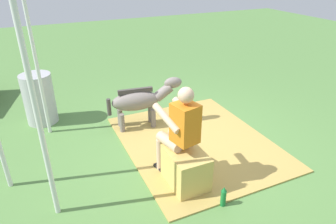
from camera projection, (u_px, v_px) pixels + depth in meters
name	position (u px, v px, depth m)	size (l,w,h in m)	color
ground_plane	(189.00, 144.00, 5.00)	(24.00, 24.00, 0.00)	#568442
hay_patch	(196.00, 142.00, 5.05)	(2.78, 2.28, 0.02)	tan
hay_bale	(186.00, 168.00, 4.02)	(0.63, 0.45, 0.51)	tan
person_seated	(179.00, 129.00, 3.91)	(0.71, 0.51, 1.39)	#D8AD8C
pony_standing	(141.00, 100.00, 5.31)	(0.42, 1.35, 0.89)	slate
soda_bottle	(223.00, 196.00, 3.71)	(0.07, 0.07, 0.28)	#197233
water_barrel	(39.00, 99.00, 5.52)	(0.54, 0.54, 0.93)	#B2B2B7
tent_pole_left	(39.00, 122.00, 3.12)	(0.06, 0.06, 2.45)	silver
tent_pole_right	(37.00, 65.00, 4.82)	(0.06, 0.06, 2.45)	silver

